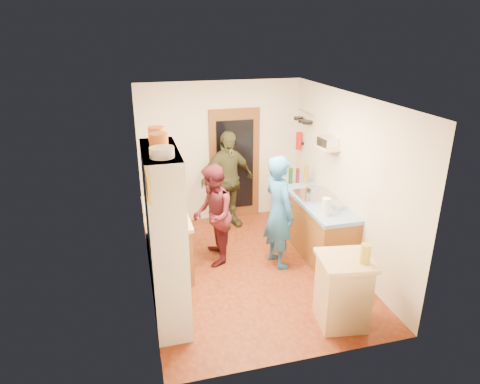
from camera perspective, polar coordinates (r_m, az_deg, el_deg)
name	(u,v)px	position (r m, az deg, el deg)	size (l,w,h in m)	color
floor	(250,269)	(6.68, 1.39, -10.24)	(3.00, 4.00, 0.02)	brown
ceiling	(252,97)	(5.76, 1.63, 12.59)	(3.00, 4.00, 0.02)	silver
wall_back	(221,152)	(7.95, -2.56, 5.32)	(3.00, 0.02, 2.60)	beige
wall_front	(307,259)	(4.39, 8.93, -8.76)	(3.00, 0.02, 2.60)	beige
wall_left	(143,200)	(5.88, -12.77, -1.02)	(0.02, 4.00, 2.60)	beige
wall_right	(347,181)	(6.66, 14.08, 1.50)	(0.02, 4.00, 2.60)	beige
door_frame	(235,165)	(8.04, -0.73, 3.66)	(0.95, 0.06, 2.10)	brown
door_glass	(235,165)	(8.01, -0.67, 3.59)	(0.70, 0.02, 1.70)	black
hutch_body	(166,238)	(5.24, -9.86, -6.04)	(0.40, 1.20, 2.20)	silver
hutch_top_shelf	(160,151)	(4.85, -10.65, 5.38)	(0.40, 1.14, 0.04)	silver
plate_stack	(162,152)	(4.53, -10.38, 5.24)	(0.26, 0.26, 0.11)	white
orange_pot_a	(159,141)	(4.88, -10.79, 6.74)	(0.21, 0.21, 0.17)	orange
orange_pot_b	(157,134)	(5.17, -11.07, 7.57)	(0.20, 0.20, 0.18)	orange
left_counter_base	(167,240)	(6.67, -9.69, -6.33)	(0.60, 1.40, 0.85)	brown
left_counter_top	(165,213)	(6.47, -9.94, -2.79)	(0.64, 1.44, 0.05)	#DAB883
toaster	(171,216)	(6.06, -9.17, -3.20)	(0.26, 0.17, 0.19)	white
kettle	(162,209)	(6.32, -10.36, -2.22)	(0.18, 0.18, 0.20)	white
orange_bowl	(170,206)	(6.53, -9.35, -1.82)	(0.22, 0.22, 0.10)	orange
chopping_board	(163,198)	(6.93, -10.20, -0.83)	(0.30, 0.22, 0.03)	#DAB883
right_counter_base	(311,222)	(7.27, 9.46, -3.95)	(0.60, 2.20, 0.84)	brown
right_counter_top	(313,197)	(7.09, 9.68, -0.65)	(0.62, 2.22, 0.06)	blue
hob	(314,195)	(7.03, 9.86, -0.42)	(0.55, 0.58, 0.04)	silver
pot_on_hob	(312,191)	(6.97, 9.58, 0.18)	(0.21, 0.21, 0.14)	silver
bottle_a	(291,176)	(7.52, 6.77, 2.18)	(0.07, 0.07, 0.28)	#143F14
bottle_b	(298,176)	(7.57, 7.68, 2.18)	(0.06, 0.06, 0.26)	#591419
bottle_c	(306,175)	(7.55, 8.81, 2.31)	(0.08, 0.08, 0.32)	olive
paper_towel	(326,207)	(6.32, 11.38, -1.95)	(0.12, 0.12, 0.27)	white
mixing_bowl	(335,206)	(6.62, 12.56, -1.78)	(0.24, 0.24, 0.09)	silver
island_base	(342,293)	(5.52, 13.50, -12.93)	(0.55, 0.55, 0.86)	#DAB883
island_top	(346,260)	(5.28, 13.92, -8.83)	(0.62, 0.62, 0.05)	#DAB883
cutting_board	(340,258)	(5.30, 13.24, -8.52)	(0.35, 0.28, 0.02)	white
oil_jar	(366,254)	(5.18, 16.39, -7.90)	(0.12, 0.12, 0.24)	#AD9E2D
pan_rail	(307,113)	(7.77, 8.90, 10.40)	(0.02, 0.02, 0.65)	silver
pan_hang_a	(307,122)	(7.61, 8.94, 9.18)	(0.18, 0.18, 0.05)	black
pan_hang_b	(303,121)	(7.79, 8.35, 9.34)	(0.16, 0.16, 0.05)	black
pan_hang_c	(298,118)	(7.97, 7.79, 9.71)	(0.17, 0.17, 0.05)	black
wall_shelf	(327,148)	(6.86, 11.58, 5.79)	(0.26, 0.42, 0.03)	#DAB883
radio	(328,142)	(6.83, 11.63, 6.51)	(0.22, 0.30, 0.15)	silver
ext_bracket	(302,143)	(8.06, 8.23, 6.44)	(0.06, 0.10, 0.04)	black
fire_extinguisher	(299,141)	(8.02, 7.85, 6.77)	(0.11, 0.11, 0.32)	red
picture_frame	(148,186)	(4.17, -12.12, 0.75)	(0.03, 0.25, 0.30)	gold
person_hob	(282,212)	(6.44, 5.58, -2.69)	(0.64, 0.42, 1.75)	#26619F
person_left	(215,214)	(6.56, -3.41, -2.97)	(0.77, 0.60, 1.58)	#4A161E
person_back	(228,180)	(7.68, -1.61, 1.60)	(1.05, 0.44, 1.79)	#393A21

